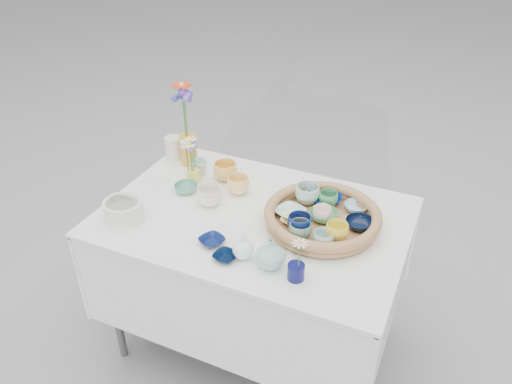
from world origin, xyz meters
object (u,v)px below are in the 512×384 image
at_px(display_table, 254,340).
at_px(bud_vase_seafoam, 270,253).
at_px(tall_vase_yellow, 189,150).
at_px(wicker_tray, 322,218).

height_order(display_table, bud_vase_seafoam, bud_vase_seafoam).
bearing_deg(display_table, tall_vase_yellow, 149.83).
bearing_deg(wicker_tray, tall_vase_yellow, 163.31).
relative_size(display_table, wicker_tray, 2.66).
distance_m(wicker_tray, tall_vase_yellow, 0.79).
bearing_deg(tall_vase_yellow, wicker_tray, -16.69).
xyz_separation_m(bud_vase_seafoam, tall_vase_yellow, (-0.66, 0.54, 0.02)).
relative_size(wicker_tray, tall_vase_yellow, 3.11).
relative_size(display_table, tall_vase_yellow, 8.28).
bearing_deg(wicker_tray, bud_vase_seafoam, -106.95).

